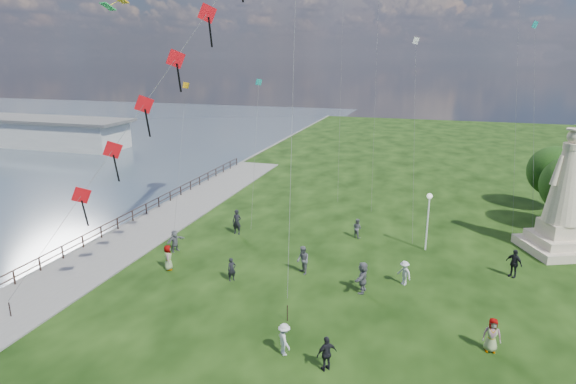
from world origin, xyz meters
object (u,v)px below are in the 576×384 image
(lamppost, at_px, (429,210))
(person_9, at_px, (514,263))
(pier_pavilion, at_px, (40,132))
(person_7, at_px, (357,228))
(person_1, at_px, (303,260))
(person_5, at_px, (175,241))
(person_11, at_px, (363,277))
(person_6, at_px, (237,222))
(statue, at_px, (563,207))
(person_3, at_px, (327,353))
(person_2, at_px, (284,339))
(person_8, at_px, (404,273))
(person_10, at_px, (168,258))
(person_0, at_px, (232,269))
(person_4, at_px, (492,335))

(lamppost, distance_m, person_9, 6.41)
(pier_pavilion, height_order, person_7, pier_pavilion)
(person_1, relative_size, person_5, 1.16)
(person_1, distance_m, person_7, 7.65)
(person_11, bearing_deg, person_6, -117.38)
(statue, xyz_separation_m, person_3, (-12.60, -17.78, -2.46))
(statue, height_order, person_11, statue)
(lamppost, distance_m, person_2, 16.07)
(pier_pavilion, relative_size, person_8, 19.73)
(person_1, bearing_deg, person_3, -14.99)
(lamppost, height_order, person_2, lamppost)
(person_7, bearing_deg, person_5, 61.75)
(pier_pavilion, relative_size, person_11, 15.91)
(person_5, xyz_separation_m, person_7, (11.80, 6.46, -0.05))
(statue, xyz_separation_m, person_1, (-16.16, -8.74, -2.36))
(person_3, relative_size, person_10, 0.99)
(pier_pavilion, bearing_deg, person_9, -24.90)
(statue, relative_size, person_5, 5.47)
(lamppost, relative_size, person_6, 2.16)
(person_0, distance_m, person_4, 14.83)
(lamppost, relative_size, person_5, 2.63)
(person_11, bearing_deg, person_5, -94.60)
(statue, xyz_separation_m, lamppost, (-8.85, -2.43, -0.27))
(lamppost, distance_m, person_0, 14.25)
(person_1, xyz_separation_m, person_2, (1.45, -8.49, -0.14))
(pier_pavilion, height_order, statue, statue)
(person_0, bearing_deg, person_5, 105.66)
(person_4, bearing_deg, statue, 65.94)
(person_0, height_order, person_7, person_7)
(person_10, bearing_deg, person_6, -40.32)
(person_10, bearing_deg, person_1, -104.31)
(person_2, distance_m, person_6, 16.08)
(statue, distance_m, person_7, 14.21)
(person_1, xyz_separation_m, person_4, (10.58, -5.41, -0.08))
(pier_pavilion, distance_m, person_1, 61.58)
(person_0, xyz_separation_m, person_2, (5.34, -6.29, 0.04))
(pier_pavilion, bearing_deg, person_2, -38.16)
(person_8, height_order, person_11, person_11)
(person_6, relative_size, person_9, 1.06)
(statue, bearing_deg, lamppost, 171.87)
(person_2, xyz_separation_m, person_9, (11.19, 11.92, 0.13))
(person_2, bearing_deg, person_0, -0.36)
(person_0, bearing_deg, person_7, 11.11)
(person_0, xyz_separation_m, person_6, (-2.85, 7.55, 0.23))
(person_7, bearing_deg, person_1, 105.92)
(person_6, bearing_deg, person_9, -4.42)
(person_11, bearing_deg, person_4, 63.25)
(pier_pavilion, xyz_separation_m, statue, (67.93, -24.60, 1.44))
(statue, height_order, person_10, statue)
(person_5, height_order, person_10, person_10)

